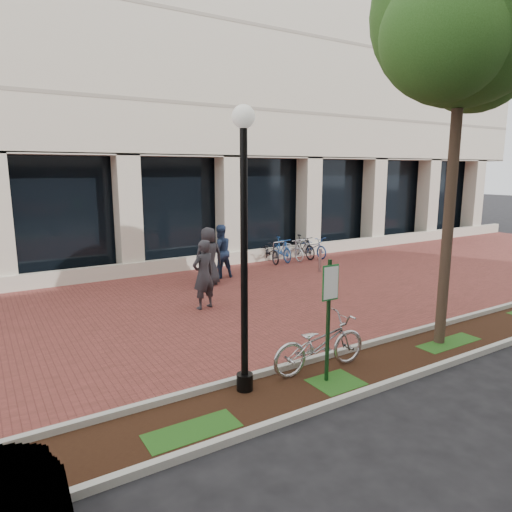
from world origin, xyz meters
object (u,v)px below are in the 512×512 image
pedestrian_left (204,275)px  locked_bicycle (320,344)px  pedestrian_mid (220,251)px  parking_sign (329,305)px  pedestrian_right (209,256)px  street_tree (465,25)px  bike_rack_cluster (292,249)px  bollard (320,260)px  lamppost (244,238)px

pedestrian_left → locked_bicycle: bearing=79.0°
locked_bicycle → pedestrian_mid: 7.84m
parking_sign → pedestrian_right: parking_sign is taller
street_tree → bike_rack_cluster: 11.25m
locked_bicycle → bollard: size_ratio=2.17×
pedestrian_mid → bike_rack_cluster: pedestrian_mid is taller
parking_sign → pedestrian_left: 5.10m
lamppost → bike_rack_cluster: lamppost is taller
bike_rack_cluster → lamppost: bearing=-126.0°
pedestrian_left → pedestrian_right: (1.24, 2.25, 0.00)m
parking_sign → pedestrian_mid: size_ratio=1.19×
lamppost → locked_bicycle: bearing=-1.6°
street_tree → bike_rack_cluster: (2.71, 9.14, -5.96)m
pedestrian_left → bike_rack_cluster: pedestrian_left is taller
pedestrian_left → bike_rack_cluster: bearing=-157.9°
lamppost → locked_bicycle: size_ratio=2.34×
lamppost → pedestrian_left: bearing=72.8°
pedestrian_mid → bollard: (3.49, -1.16, -0.45)m
parking_sign → pedestrian_mid: bearing=77.0°
parking_sign → bollard: size_ratio=2.39×
locked_bicycle → bike_rack_cluster: bearing=-30.2°
locked_bicycle → street_tree: bearing=-91.5°
pedestrian_left → bike_rack_cluster: (6.04, 4.24, -0.48)m
street_tree → pedestrian_mid: 9.69m
street_tree → lamppost: bearing=176.2°
street_tree → pedestrian_right: (-2.08, 7.16, -5.48)m
street_tree → locked_bicycle: (-3.16, 0.27, -5.90)m
lamppost → pedestrian_right: bearing=68.7°
pedestrian_mid → locked_bicycle: bearing=78.2°
pedestrian_left → bollard: (5.52, 1.81, -0.47)m
street_tree → bollard: street_tree is taller
street_tree → locked_bicycle: bearing=175.2°
parking_sign → bike_rack_cluster: size_ratio=0.74×
parking_sign → bollard: parking_sign is taller
bike_rack_cluster → pedestrian_mid: bearing=-158.3°
parking_sign → lamppost: (-1.40, 0.48, 1.21)m
parking_sign → pedestrian_mid: parking_sign is taller
parking_sign → lamppost: bearing=162.2°
pedestrian_mid → bike_rack_cluster: bearing=-160.6°
pedestrian_left → pedestrian_mid: bearing=-137.3°
pedestrian_mid → pedestrian_left: bearing=57.6°
parking_sign → pedestrian_left: (0.02, 5.08, -0.48)m
pedestrian_left → pedestrian_mid: (2.02, 2.97, -0.02)m
bike_rack_cluster → street_tree: bearing=-102.4°
locked_bicycle → pedestrian_mid: size_ratio=1.08×
pedestrian_left → pedestrian_right: 2.57m
bollard → pedestrian_mid: bearing=161.7°
street_tree → bollard: size_ratio=9.15×
pedestrian_mid → pedestrian_right: bearing=44.4°
locked_bicycle → pedestrian_right: size_ratio=1.06×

